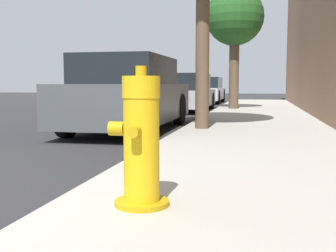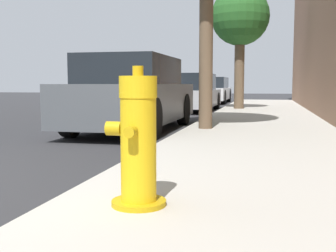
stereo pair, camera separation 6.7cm
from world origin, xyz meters
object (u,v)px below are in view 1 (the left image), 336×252
(parked_car_near, at_px, (130,95))
(parked_car_mid, at_px, (184,93))
(street_tree_far, at_px, (235,18))
(fire_hydrant, at_px, (141,143))
(parked_car_far, at_px, (205,90))

(parked_car_near, height_order, parked_car_mid, parked_car_near)
(parked_car_near, height_order, street_tree_far, street_tree_far)
(fire_hydrant, relative_size, parked_car_far, 0.21)
(fire_hydrant, height_order, parked_car_far, parked_car_far)
(parked_car_mid, xyz_separation_m, street_tree_far, (1.73, -0.35, 2.46))
(parked_car_mid, xyz_separation_m, parked_car_far, (-0.07, 6.42, -0.00))
(fire_hydrant, xyz_separation_m, parked_car_near, (-1.81, 5.54, 0.17))
(parked_car_far, bearing_deg, parked_car_mid, -89.37)
(fire_hydrant, distance_m, street_tree_far, 11.83)
(parked_car_mid, height_order, parked_car_far, parked_car_mid)
(parked_car_mid, bearing_deg, parked_car_far, 90.63)
(parked_car_far, xyz_separation_m, street_tree_far, (1.80, -6.77, 2.46))
(fire_hydrant, relative_size, street_tree_far, 0.23)
(fire_hydrant, relative_size, parked_car_near, 0.21)
(parked_car_mid, relative_size, street_tree_far, 1.06)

